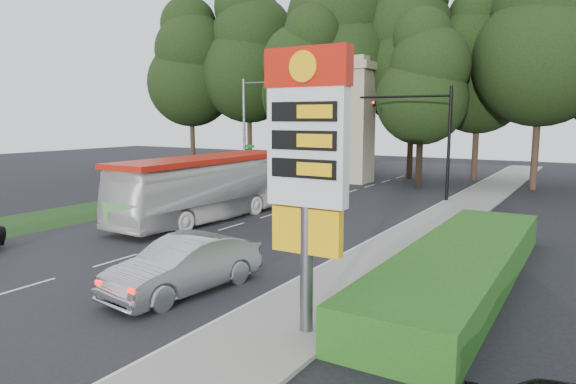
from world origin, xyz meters
The scene contains 20 objects.
ground centered at (0.00, 0.00, 0.00)m, with size 120.00×120.00×0.00m, color black.
road_surface centered at (0.00, 12.00, 0.01)m, with size 14.00×80.00×0.02m, color black.
sidewalk_right centered at (8.50, 12.00, 0.06)m, with size 3.00×80.00×0.12m, color gray.
grass_verge_left centered at (-9.50, 18.00, 0.01)m, with size 5.00×50.00×0.02m, color #193814.
hedge centered at (11.50, 8.00, 0.60)m, with size 3.00×14.00×1.20m, color #1F5516.
gas_station_pylon centered at (9.20, 1.99, 4.45)m, with size 2.10×0.45×6.85m.
traffic_signal_mast centered at (5.68, 24.00, 4.67)m, with size 6.10×0.35×7.20m.
streetlight_signs centered at (-6.99, 22.01, 4.44)m, with size 2.75×0.98×8.00m.
monument centered at (-2.00, 30.00, 5.10)m, with size 3.00×3.00×10.05m.
tree_far_west centered at (-22.00, 33.00, 10.68)m, with size 8.96×8.96×17.60m.
tree_west_mid centered at (-16.00, 35.00, 11.69)m, with size 9.80×9.80×19.25m.
tree_west_near centered at (-10.00, 37.00, 10.02)m, with size 8.40×8.40×16.50m.
tree_center_left centered at (-5.00, 33.00, 12.02)m, with size 10.08×10.08×19.80m.
tree_center_right centered at (1.00, 35.00, 11.02)m, with size 9.24×9.24×18.15m.
tree_east_near centered at (6.00, 37.00, 9.68)m, with size 8.12×8.12×15.95m.
tree_east_mid centered at (11.00, 33.00, 11.35)m, with size 9.52×9.52×18.70m.
tree_monument_left centered at (-6.00, 29.00, 8.68)m, with size 7.28×7.28×14.30m.
tree_monument_right centered at (3.50, 29.50, 8.01)m, with size 6.72×6.72×13.20m.
transit_bus centered at (-2.17, 12.01, 1.64)m, with size 2.76×11.80×3.29m, color silver.
sedan_silver centered at (4.55, 2.76, 0.84)m, with size 1.79×5.12×1.69m, color #A2A4A9.
Camera 1 is at (15.01, -8.43, 5.26)m, focal length 32.00 mm.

